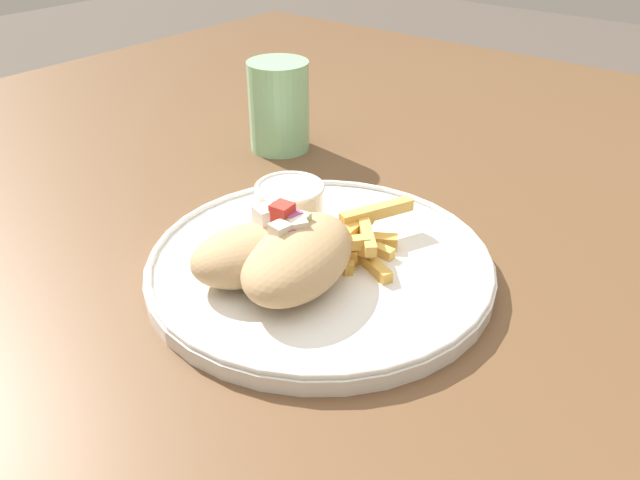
{
  "coord_description": "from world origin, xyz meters",
  "views": [
    {
      "loc": [
        -0.4,
        -0.3,
        1.1
      ],
      "look_at": [
        -0.03,
        -0.01,
        0.81
      ],
      "focal_mm": 35.0,
      "sensor_mm": 36.0,
      "label": 1
    }
  ],
  "objects_px": {
    "plate": "(320,263)",
    "water_glass": "(279,110)",
    "sauce_ramekin": "(290,202)",
    "fries_pile": "(347,242)",
    "pita_sandwich_far": "(250,253)",
    "pita_sandwich_near": "(298,256)"
  },
  "relations": [
    {
      "from": "plate",
      "to": "water_glass",
      "type": "bearing_deg",
      "value": 48.78
    },
    {
      "from": "sauce_ramekin",
      "to": "water_glass",
      "type": "distance_m",
      "value": 0.22
    },
    {
      "from": "fries_pile",
      "to": "sauce_ramekin",
      "type": "bearing_deg",
      "value": 82.5
    },
    {
      "from": "pita_sandwich_far",
      "to": "water_glass",
      "type": "bearing_deg",
      "value": 57.62
    },
    {
      "from": "water_glass",
      "to": "sauce_ramekin",
      "type": "bearing_deg",
      "value": -135.71
    },
    {
      "from": "pita_sandwich_far",
      "to": "water_glass",
      "type": "distance_m",
      "value": 0.31
    },
    {
      "from": "pita_sandwich_near",
      "to": "fries_pile",
      "type": "bearing_deg",
      "value": -20.31
    },
    {
      "from": "plate",
      "to": "fries_pile",
      "type": "bearing_deg",
      "value": -28.24
    },
    {
      "from": "plate",
      "to": "pita_sandwich_near",
      "type": "relative_size",
      "value": 2.09
    },
    {
      "from": "fries_pile",
      "to": "plate",
      "type": "bearing_deg",
      "value": 151.76
    },
    {
      "from": "sauce_ramekin",
      "to": "water_glass",
      "type": "relative_size",
      "value": 0.61
    },
    {
      "from": "pita_sandwich_near",
      "to": "fries_pile",
      "type": "height_order",
      "value": "pita_sandwich_near"
    },
    {
      "from": "pita_sandwich_far",
      "to": "water_glass",
      "type": "relative_size",
      "value": 1.07
    },
    {
      "from": "fries_pile",
      "to": "sauce_ramekin",
      "type": "xyz_separation_m",
      "value": [
        0.01,
        0.08,
        0.01
      ]
    },
    {
      "from": "sauce_ramekin",
      "to": "water_glass",
      "type": "xyz_separation_m",
      "value": [
        0.16,
        0.15,
        0.01
      ]
    },
    {
      "from": "sauce_ramekin",
      "to": "water_glass",
      "type": "height_order",
      "value": "water_glass"
    },
    {
      "from": "water_glass",
      "to": "pita_sandwich_far",
      "type": "bearing_deg",
      "value": -142.85
    },
    {
      "from": "plate",
      "to": "pita_sandwich_far",
      "type": "distance_m",
      "value": 0.07
    },
    {
      "from": "plate",
      "to": "water_glass",
      "type": "height_order",
      "value": "water_glass"
    },
    {
      "from": "fries_pile",
      "to": "sauce_ramekin",
      "type": "distance_m",
      "value": 0.08
    },
    {
      "from": "pita_sandwich_near",
      "to": "sauce_ramekin",
      "type": "bearing_deg",
      "value": 29.71
    },
    {
      "from": "plate",
      "to": "sauce_ramekin",
      "type": "distance_m",
      "value": 0.08
    }
  ]
}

